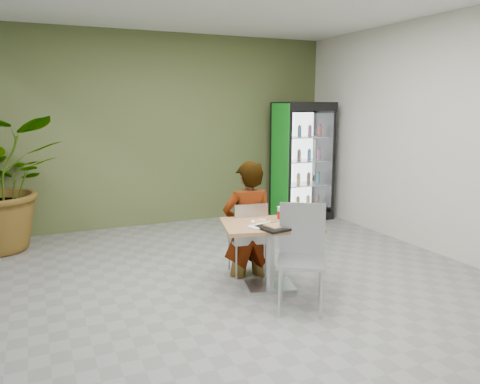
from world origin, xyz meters
The scene contains 11 objects.
ground centered at (0.00, 0.00, 0.00)m, with size 7.00×7.00×0.00m, color gray.
room_envelope centered at (0.00, 0.00, 1.60)m, with size 6.00×7.00×3.20m, color silver, non-canonical shape.
dining_table centered at (0.31, 0.13, 0.54)m, with size 1.17×0.95×0.75m.
chair_far centered at (0.25, 0.57, 0.53)m, with size 0.45×0.45×0.90m.
chair_near centered at (0.39, -0.39, 0.61)m, with size 0.64×0.64×1.04m.
seated_woman centered at (0.26, 0.62, 0.54)m, with size 0.62×0.40×1.69m, color black.
pizza_plate centered at (0.22, 0.20, 0.77)m, with size 0.27×0.22×0.03m.
soda_cup centered at (0.45, 0.15, 0.83)m, with size 0.09×0.09×0.16m.
napkin_stack centered at (0.09, 0.00, 0.76)m, with size 0.15×0.15×0.02m, color white.
cafeteria_tray centered at (0.30, -0.10, 0.76)m, with size 0.44×0.32×0.03m, color black.
beverage_fridge centered at (2.40, 2.90, 1.04)m, with size 0.98×0.78×2.07m.
Camera 1 is at (-2.00, -4.26, 2.01)m, focal length 35.00 mm.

